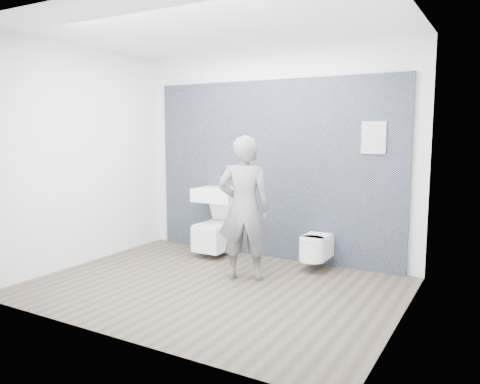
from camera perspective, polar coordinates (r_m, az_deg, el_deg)
The scene contains 8 objects.
ground at distance 5.34m, azimuth -3.27°, elevation -11.45°, with size 4.00×4.00×0.00m, color brown.
room_shell at distance 5.05m, azimuth -3.42°, elevation 7.58°, with size 4.00×4.00×4.00m.
tile_wall at distance 6.56m, azimuth 3.81°, elevation -7.83°, with size 3.60×0.06×2.40m, color black.
washbasin at distance 6.51m, azimuth -2.74°, elevation -0.29°, with size 0.61×0.46×0.46m.
toilet_square at distance 6.55m, azimuth -3.01°, elevation -5.25°, with size 0.41×0.60×0.77m.
toilet_rounded at distance 5.93m, azimuth 9.12°, elevation -6.69°, with size 0.32×0.54×0.29m.
info_placard at distance 6.07m, azimuth 15.42°, elevation -9.35°, with size 0.29×0.03×0.39m, color white.
visitor at distance 5.41m, azimuth 0.51°, elevation -1.99°, with size 0.61×0.40×1.68m, color slate.
Camera 1 is at (2.76, -4.22, 1.73)m, focal length 35.00 mm.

